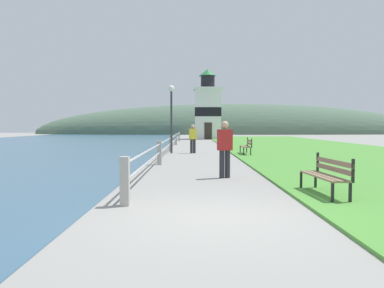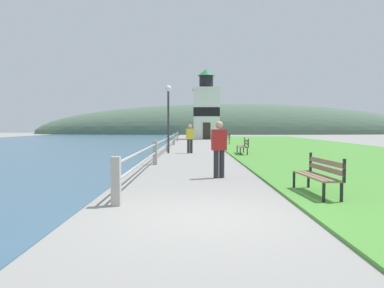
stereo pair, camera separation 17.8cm
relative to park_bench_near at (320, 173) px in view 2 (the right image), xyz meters
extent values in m
plane|color=gray|center=(-2.66, -1.96, -0.54)|extent=(160.00, 160.00, 0.00)
cube|color=#4C8E38|center=(5.20, 17.37, -0.51)|extent=(12.00, 58.00, 0.06)
cube|color=#A8A399|center=(-4.42, -0.96, -0.04)|extent=(0.18, 0.18, 0.99)
cube|color=#A8A399|center=(-4.42, 7.00, -0.04)|extent=(0.18, 0.18, 0.99)
cube|color=#A8A399|center=(-4.42, 14.97, -0.04)|extent=(0.18, 0.18, 0.99)
cube|color=#A8A399|center=(-4.42, 22.94, -0.04)|extent=(0.18, 0.18, 0.99)
cube|color=#A8A399|center=(-4.42, 30.90, -0.04)|extent=(0.18, 0.18, 0.99)
cylinder|color=#B2B2B7|center=(-4.42, 14.97, 0.30)|extent=(0.06, 31.86, 0.06)
cylinder|color=#B2B2B7|center=(-4.42, 14.97, -0.04)|extent=(0.06, 31.86, 0.06)
cube|color=#846B51|center=(-0.24, -0.02, -0.07)|extent=(0.23, 1.85, 0.04)
cube|color=#846B51|center=(-0.09, -0.01, -0.07)|extent=(0.23, 1.85, 0.04)
cube|color=#846B51|center=(0.06, 0.00, -0.07)|extent=(0.23, 1.85, 0.04)
cube|color=#846B51|center=(0.14, 0.01, 0.25)|extent=(0.17, 1.84, 0.11)
cube|color=#846B51|center=(0.14, 0.01, 0.09)|extent=(0.17, 1.84, 0.11)
cube|color=black|center=(-0.22, -0.91, -0.31)|extent=(0.05, 0.05, 0.45)
cube|color=black|center=(-0.33, 0.88, -0.31)|extent=(0.05, 0.05, 0.45)
cube|color=black|center=(0.15, -0.89, -0.31)|extent=(0.05, 0.05, 0.45)
cube|color=black|center=(0.04, 0.90, -0.31)|extent=(0.05, 0.05, 0.45)
cube|color=black|center=(0.20, -0.89, 0.16)|extent=(0.05, 0.05, 0.49)
cube|color=black|center=(0.09, 0.90, 0.16)|extent=(0.05, 0.05, 0.49)
cube|color=#846B51|center=(-0.27, 12.17, -0.07)|extent=(0.18, 1.97, 0.04)
cube|color=#846B51|center=(-0.13, 12.16, -0.07)|extent=(0.18, 1.97, 0.04)
cube|color=#846B51|center=(0.02, 12.16, -0.07)|extent=(0.18, 1.97, 0.04)
cube|color=#846B51|center=(0.11, 12.15, 0.25)|extent=(0.12, 1.97, 0.11)
cube|color=#846B51|center=(0.11, 12.15, 0.09)|extent=(0.12, 1.97, 0.11)
cube|color=black|center=(-0.34, 11.21, -0.31)|extent=(0.05, 0.05, 0.45)
cube|color=black|center=(-0.28, 13.13, -0.31)|extent=(0.05, 0.05, 0.45)
cube|color=black|center=(0.03, 11.20, -0.31)|extent=(0.05, 0.05, 0.45)
cube|color=black|center=(0.09, 13.11, -0.31)|extent=(0.05, 0.05, 0.45)
cube|color=black|center=(0.07, 11.20, 0.16)|extent=(0.05, 0.05, 0.49)
cube|color=black|center=(0.14, 13.11, 0.16)|extent=(0.05, 0.05, 0.49)
cube|color=#846B51|center=(-0.15, 24.01, -0.07)|extent=(0.26, 1.97, 0.04)
cube|color=#846B51|center=(0.00, 24.02, -0.07)|extent=(0.26, 1.97, 0.04)
cube|color=#846B51|center=(0.14, 24.03, -0.07)|extent=(0.26, 1.97, 0.04)
cube|color=#846B51|center=(0.23, 24.04, 0.25)|extent=(0.21, 1.96, 0.11)
cube|color=#846B51|center=(0.23, 24.04, 0.09)|extent=(0.21, 1.96, 0.11)
cube|color=black|center=(-0.11, 23.05, -0.31)|extent=(0.05, 0.05, 0.45)
cube|color=black|center=(-0.26, 24.96, -0.31)|extent=(0.05, 0.05, 0.45)
cube|color=black|center=(0.26, 23.08, -0.31)|extent=(0.05, 0.05, 0.45)
cube|color=black|center=(0.11, 24.99, -0.31)|extent=(0.05, 0.05, 0.45)
cube|color=black|center=(0.31, 23.08, 0.16)|extent=(0.05, 0.05, 0.49)
cube|color=black|center=(0.16, 24.99, 0.16)|extent=(0.05, 0.05, 0.49)
cube|color=white|center=(-1.15, 37.35, 2.44)|extent=(3.09, 3.09, 5.95)
cube|color=black|center=(-1.15, 37.35, 2.73)|extent=(3.13, 3.13, 1.07)
cube|color=white|center=(-1.15, 37.35, 5.54)|extent=(3.55, 3.55, 0.25)
cylinder|color=black|center=(-1.15, 37.35, 6.40)|extent=(1.70, 1.70, 1.48)
cone|color=#23703D|center=(-1.15, 37.35, 7.55)|extent=(2.12, 2.12, 0.81)
cube|color=#332823|center=(-1.15, 35.79, 0.46)|extent=(0.90, 0.06, 2.00)
cylinder|color=#28282D|center=(-2.14, 3.02, -0.11)|extent=(0.16, 0.16, 0.86)
cylinder|color=#28282D|center=(-1.97, 3.09, -0.11)|extent=(0.16, 0.16, 0.86)
cube|color=#B22323|center=(-2.05, 3.05, 0.64)|extent=(0.48, 0.37, 0.64)
sphere|color=tan|center=(-2.05, 3.05, 1.10)|extent=(0.23, 0.23, 0.23)
cylinder|color=#28282D|center=(-3.10, 13.45, -0.13)|extent=(0.15, 0.15, 0.82)
cylinder|color=#28282D|center=(-2.93, 13.52, -0.13)|extent=(0.15, 0.15, 0.82)
cube|color=yellow|center=(-3.01, 13.49, 0.59)|extent=(0.47, 0.36, 0.62)
sphere|color=tan|center=(-3.01, 13.49, 1.03)|extent=(0.22, 0.22, 0.22)
cylinder|color=#333338|center=(-4.27, 13.41, 1.26)|extent=(0.12, 0.12, 3.60)
sphere|color=white|center=(-4.27, 13.41, 3.24)|extent=(0.36, 0.36, 0.36)
ellipsoid|color=#4C6651|center=(5.34, 66.70, -0.54)|extent=(80.00, 16.00, 12.00)
camera|label=1|loc=(-3.07, -8.42, 1.07)|focal=35.00mm
camera|label=2|loc=(-2.89, -8.42, 1.07)|focal=35.00mm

